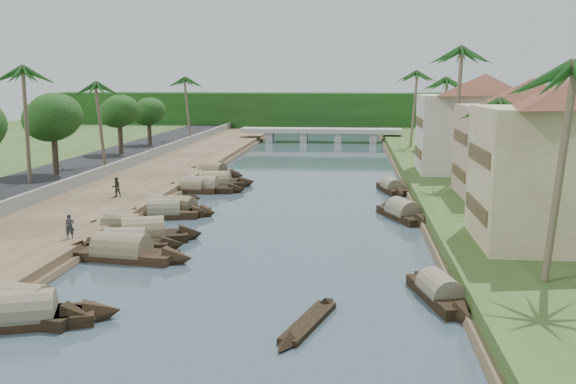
# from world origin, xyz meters

# --- Properties ---
(ground) EXTENTS (220.00, 220.00, 0.00)m
(ground) POSITION_xyz_m (0.00, 0.00, 0.00)
(ground) COLOR #384B55
(ground) RESTS_ON ground
(left_bank) EXTENTS (10.00, 180.00, 0.80)m
(left_bank) POSITION_xyz_m (-16.00, 20.00, 0.40)
(left_bank) COLOR brown
(left_bank) RESTS_ON ground
(right_bank) EXTENTS (16.00, 180.00, 1.20)m
(right_bank) POSITION_xyz_m (19.00, 20.00, 0.60)
(right_bank) COLOR #324C1E
(right_bank) RESTS_ON ground
(road) EXTENTS (8.00, 180.00, 1.40)m
(road) POSITION_xyz_m (-24.50, 20.00, 0.70)
(road) COLOR black
(road) RESTS_ON ground
(retaining_wall) EXTENTS (0.40, 180.00, 1.10)m
(retaining_wall) POSITION_xyz_m (-20.20, 20.00, 1.35)
(retaining_wall) COLOR slate
(retaining_wall) RESTS_ON left_bank
(treeline) EXTENTS (120.00, 14.00, 8.00)m
(treeline) POSITION_xyz_m (0.00, 100.00, 4.00)
(treeline) COLOR #183B10
(treeline) RESTS_ON ground
(bridge) EXTENTS (28.00, 4.00, 2.40)m
(bridge) POSITION_xyz_m (0.00, 72.00, 1.72)
(bridge) COLOR #A5A59A
(bridge) RESTS_ON ground
(building_mid) EXTENTS (14.11, 14.11, 9.70)m
(building_mid) POSITION_xyz_m (19.99, 14.00, 6.13)
(building_mid) COLOR tan
(building_mid) RESTS_ON right_bank
(building_far) EXTENTS (15.59, 15.59, 10.20)m
(building_far) POSITION_xyz_m (18.99, 28.00, 6.38)
(building_far) COLOR beige
(building_far) RESTS_ON right_bank
(building_distant) EXTENTS (12.62, 12.62, 9.20)m
(building_distant) POSITION_xyz_m (19.99, 48.00, 5.88)
(building_distant) COLOR beige
(building_distant) RESTS_ON right_bank
(sampan_0) EXTENTS (9.04, 4.61, 2.33)m
(sampan_0) POSITION_xyz_m (-8.96, -14.72, 0.42)
(sampan_0) COLOR black
(sampan_0) RESTS_ON ground
(sampan_1) EXTENTS (8.63, 3.21, 2.47)m
(sampan_1) POSITION_xyz_m (-9.49, -13.99, 0.42)
(sampan_1) COLOR black
(sampan_1) RESTS_ON ground
(sampan_2) EXTENTS (9.56, 3.14, 2.44)m
(sampan_2) POSITION_xyz_m (-8.24, -3.98, 0.42)
(sampan_2) COLOR black
(sampan_2) RESTS_ON ground
(sampan_3) EXTENTS (7.82, 2.78, 2.09)m
(sampan_3) POSITION_xyz_m (-8.78, -1.81, 0.41)
(sampan_3) COLOR black
(sampan_3) RESTS_ON ground
(sampan_4) EXTENTS (7.86, 2.82, 2.19)m
(sampan_4) POSITION_xyz_m (-10.40, 2.22, 0.42)
(sampan_4) COLOR black
(sampan_4) RESTS_ON ground
(sampan_5) EXTENTS (8.39, 4.70, 2.57)m
(sampan_5) POSITION_xyz_m (-8.34, 0.38, 0.42)
(sampan_5) COLOR black
(sampan_5) RESTS_ON ground
(sampan_6) EXTENTS (7.57, 3.31, 2.21)m
(sampan_6) POSITION_xyz_m (-9.15, 7.93, 0.42)
(sampan_6) COLOR black
(sampan_6) RESTS_ON ground
(sampan_7) EXTENTS (6.91, 3.13, 1.86)m
(sampan_7) POSITION_xyz_m (-9.40, 10.10, 0.41)
(sampan_7) COLOR black
(sampan_7) RESTS_ON ground
(sampan_8) EXTENTS (6.77, 3.41, 2.07)m
(sampan_8) POSITION_xyz_m (-8.27, 9.64, 0.41)
(sampan_8) COLOR black
(sampan_8) RESTS_ON ground
(sampan_9) EXTENTS (9.06, 2.08, 2.27)m
(sampan_9) POSITION_xyz_m (-9.02, 19.91, 0.42)
(sampan_9) COLOR black
(sampan_9) RESTS_ON ground
(sampan_10) EXTENTS (6.61, 1.86, 1.86)m
(sampan_10) POSITION_xyz_m (-9.77, 19.42, 0.41)
(sampan_10) COLOR black
(sampan_10) RESTS_ON ground
(sampan_11) EXTENTS (8.62, 4.48, 2.41)m
(sampan_11) POSITION_xyz_m (-8.40, 22.45, 0.42)
(sampan_11) COLOR black
(sampan_11) RESTS_ON ground
(sampan_12) EXTENTS (8.14, 1.74, 1.97)m
(sampan_12) POSITION_xyz_m (-8.47, 24.64, 0.41)
(sampan_12) COLOR black
(sampan_12) RESTS_ON ground
(sampan_13) EXTENTS (8.48, 4.91, 2.30)m
(sampan_13) POSITION_xyz_m (-10.21, 30.32, 0.42)
(sampan_13) COLOR black
(sampan_13) RESTS_ON ground
(sampan_14) EXTENTS (3.26, 7.88, 1.92)m
(sampan_14) POSITION_xyz_m (9.97, -9.50, 0.41)
(sampan_14) COLOR black
(sampan_14) RESTS_ON ground
(sampan_15) EXTENTS (4.84, 8.49, 2.26)m
(sampan_15) POSITION_xyz_m (9.64, 9.55, 0.42)
(sampan_15) COLOR black
(sampan_15) RESTS_ON ground
(sampan_16) EXTENTS (3.15, 7.68, 1.89)m
(sampan_16) POSITION_xyz_m (9.40, 21.77, 0.41)
(sampan_16) COLOR black
(sampan_16) RESTS_ON ground
(canoe_0) EXTENTS (2.86, 6.90, 0.92)m
(canoe_0) POSITION_xyz_m (3.76, -13.37, 0.10)
(canoe_0) COLOR black
(canoe_0) RESTS_ON ground
(canoe_1) EXTENTS (5.70, 1.20, 0.92)m
(canoe_1) POSITION_xyz_m (-8.99, -0.79, 0.10)
(canoe_1) COLOR black
(canoe_1) RESTS_ON ground
(canoe_2) EXTENTS (5.85, 1.97, 0.84)m
(canoe_2) POSITION_xyz_m (-10.96, 16.63, 0.10)
(canoe_2) COLOR black
(canoe_2) RESTS_ON ground
(palm_0) EXTENTS (3.20, 3.20, 11.71)m
(palm_0) POSITION_xyz_m (15.00, -9.68, 11.11)
(palm_0) COLOR brown
(palm_0) RESTS_ON ground
(palm_1) EXTENTS (3.20, 3.20, 9.57)m
(palm_1) POSITION_xyz_m (16.00, 7.55, 9.04)
(palm_1) COLOR brown
(palm_1) RESTS_ON ground
(palm_2) EXTENTS (3.20, 3.20, 13.86)m
(palm_2) POSITION_xyz_m (15.00, 20.14, 13.17)
(palm_2) COLOR brown
(palm_2) RESTS_ON ground
(palm_3) EXTENTS (3.20, 3.20, 11.18)m
(palm_3) POSITION_xyz_m (16.00, 39.80, 10.62)
(palm_3) COLOR brown
(palm_3) RESTS_ON ground
(palm_5) EXTENTS (3.20, 3.20, 11.91)m
(palm_5) POSITION_xyz_m (-24.00, 15.35, 11.51)
(palm_5) COLOR brown
(palm_5) RESTS_ON ground
(palm_6) EXTENTS (3.20, 3.20, 10.46)m
(palm_6) POSITION_xyz_m (-22.00, 28.05, 10.11)
(palm_6) COLOR brown
(palm_6) RESTS_ON ground
(palm_7) EXTENTS (3.20, 3.20, 12.15)m
(palm_7) POSITION_xyz_m (14.00, 53.33, 11.54)
(palm_7) COLOR brown
(palm_7) RESTS_ON ground
(palm_8) EXTENTS (3.20, 3.20, 11.13)m
(palm_8) POSITION_xyz_m (-20.50, 60.07, 10.76)
(palm_8) COLOR brown
(palm_8) RESTS_ON ground
(tree_3) EXTENTS (5.35, 5.35, 7.89)m
(tree_3) POSITION_xyz_m (-24.00, 20.64, 7.01)
(tree_3) COLOR #413225
(tree_3) RESTS_ON ground
(tree_4) EXTENTS (4.56, 4.56, 7.29)m
(tree_4) POSITION_xyz_m (-24.00, 38.89, 6.71)
(tree_4) COLOR #413225
(tree_4) RESTS_ON ground
(tree_5) EXTENTS (4.39, 4.39, 6.60)m
(tree_5) POSITION_xyz_m (-24.00, 50.71, 6.11)
(tree_5) COLOR #413225
(tree_5) RESTS_ON ground
(tree_6) EXTENTS (4.18, 4.18, 6.63)m
(tree_6) POSITION_xyz_m (24.00, 28.01, 6.01)
(tree_6) COLOR #413225
(tree_6) RESTS_ON ground
(person_near) EXTENTS (0.68, 0.62, 1.57)m
(person_near) POSITION_xyz_m (-12.20, -2.32, 1.58)
(person_near) COLOR #27292F
(person_near) RESTS_ON left_bank
(person_far) EXTENTS (1.03, 1.01, 1.68)m
(person_far) POSITION_xyz_m (-14.69, 12.40, 1.64)
(person_far) COLOR #3A3828
(person_far) RESTS_ON left_bank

